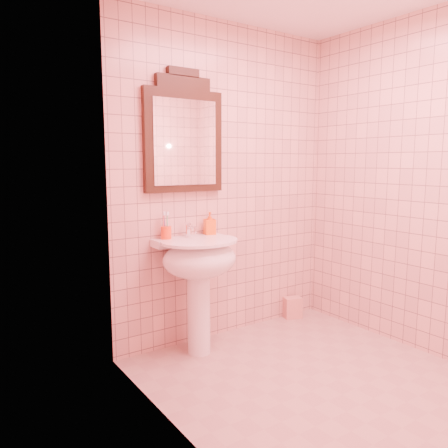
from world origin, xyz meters
TOP-DOWN VIEW (x-y plane):
  - floor at (0.00, 0.00)m, footprint 2.20×2.20m
  - back_wall at (0.00, 1.10)m, footprint 2.00×0.02m
  - pedestal_sink at (-0.41, 0.87)m, footprint 0.58×0.58m
  - faucet at (-0.41, 1.01)m, footprint 0.04×0.16m
  - mirror at (-0.41, 1.07)m, footprint 0.64×0.06m
  - toothbrush_cup at (-0.59, 1.03)m, footprint 0.08×0.08m
  - soap_dispenser at (-0.22, 1.02)m, footprint 0.10×0.10m
  - towel at (0.68, 1.03)m, footprint 0.18×0.15m

SIDE VIEW (x-z plane):
  - floor at x=0.00m, z-range 0.00..0.00m
  - towel at x=0.68m, z-range 0.00..0.19m
  - pedestal_sink at x=-0.41m, z-range 0.23..1.09m
  - toothbrush_cup at x=-0.59m, z-range 0.82..1.00m
  - faucet at x=-0.41m, z-range 0.87..0.97m
  - soap_dispenser at x=-0.22m, z-range 0.86..1.04m
  - back_wall at x=0.00m, z-range 0.00..2.50m
  - mirror at x=-0.41m, z-range 1.17..2.06m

